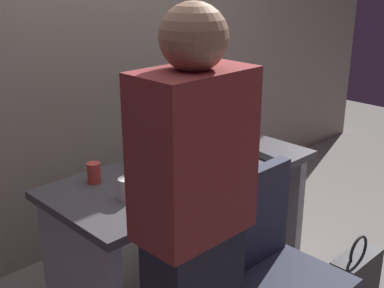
{
  "coord_description": "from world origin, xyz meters",
  "views": [
    {
      "loc": [
        -1.65,
        -1.74,
        1.74
      ],
      "look_at": [
        0.0,
        -0.05,
        0.89
      ],
      "focal_mm": 47.14,
      "sensor_mm": 36.0,
      "label": 1
    }
  ],
  "objects_px": {
    "desk": "(185,209)",
    "cup_by_monitor": "(94,173)",
    "person_at_desk": "(193,234)",
    "cell_phone": "(262,156)",
    "mouse": "(228,157)",
    "book_stack": "(220,133)",
    "office_chair": "(277,287)",
    "cup_near_keyboard": "(127,189)",
    "monitor": "(170,112)",
    "keyboard": "(189,177)",
    "handbag": "(355,275)"
  },
  "relations": [
    {
      "from": "office_chair",
      "to": "person_at_desk",
      "type": "height_order",
      "value": "person_at_desk"
    },
    {
      "from": "monitor",
      "to": "cup_near_keyboard",
      "type": "xyz_separation_m",
      "value": [
        -0.49,
        -0.25,
        -0.21
      ]
    },
    {
      "from": "desk",
      "to": "book_stack",
      "type": "distance_m",
      "value": 0.54
    },
    {
      "from": "cell_phone",
      "to": "book_stack",
      "type": "bearing_deg",
      "value": 96.38
    },
    {
      "from": "office_chair",
      "to": "mouse",
      "type": "bearing_deg",
      "value": 59.67
    },
    {
      "from": "keyboard",
      "to": "cup_by_monitor",
      "type": "xyz_separation_m",
      "value": [
        -0.36,
        0.29,
        0.04
      ]
    },
    {
      "from": "mouse",
      "to": "handbag",
      "type": "xyz_separation_m",
      "value": [
        0.38,
        -0.61,
        -0.63
      ]
    },
    {
      "from": "monitor",
      "to": "keyboard",
      "type": "distance_m",
      "value": 0.4
    },
    {
      "from": "monitor",
      "to": "office_chair",
      "type": "bearing_deg",
      "value": -101.18
    },
    {
      "from": "desk",
      "to": "cell_phone",
      "type": "bearing_deg",
      "value": -22.42
    },
    {
      "from": "monitor",
      "to": "desk",
      "type": "bearing_deg",
      "value": -108.45
    },
    {
      "from": "person_at_desk",
      "to": "monitor",
      "type": "height_order",
      "value": "person_at_desk"
    },
    {
      "from": "desk",
      "to": "mouse",
      "type": "relative_size",
      "value": 14.4
    },
    {
      "from": "monitor",
      "to": "handbag",
      "type": "distance_m",
      "value": 1.35
    },
    {
      "from": "keyboard",
      "to": "cup_by_monitor",
      "type": "bearing_deg",
      "value": 140.55
    },
    {
      "from": "office_chair",
      "to": "handbag",
      "type": "bearing_deg",
      "value": 0.07
    },
    {
      "from": "desk",
      "to": "cup_by_monitor",
      "type": "relative_size",
      "value": 14.41
    },
    {
      "from": "mouse",
      "to": "cup_near_keyboard",
      "type": "xyz_separation_m",
      "value": [
        -0.67,
        0.01,
        0.03
      ]
    },
    {
      "from": "desk",
      "to": "cup_by_monitor",
      "type": "height_order",
      "value": "cup_by_monitor"
    },
    {
      "from": "mouse",
      "to": "monitor",
      "type": "bearing_deg",
      "value": 126.23
    },
    {
      "from": "monitor",
      "to": "cup_near_keyboard",
      "type": "distance_m",
      "value": 0.58
    },
    {
      "from": "mouse",
      "to": "cell_phone",
      "type": "bearing_deg",
      "value": -30.16
    },
    {
      "from": "mouse",
      "to": "book_stack",
      "type": "relative_size",
      "value": 0.5
    },
    {
      "from": "office_chair",
      "to": "cup_by_monitor",
      "type": "bearing_deg",
      "value": 110.11
    },
    {
      "from": "cell_phone",
      "to": "cup_by_monitor",
      "type": "bearing_deg",
      "value": 165.15
    },
    {
      "from": "desk",
      "to": "cup_by_monitor",
      "type": "xyz_separation_m",
      "value": [
        -0.43,
        0.19,
        0.28
      ]
    },
    {
      "from": "office_chair",
      "to": "desk",
      "type": "bearing_deg",
      "value": 80.82
    },
    {
      "from": "cell_phone",
      "to": "handbag",
      "type": "bearing_deg",
      "value": -59.29
    },
    {
      "from": "monitor",
      "to": "keyboard",
      "type": "relative_size",
      "value": 1.26
    },
    {
      "from": "keyboard",
      "to": "cup_by_monitor",
      "type": "distance_m",
      "value": 0.46
    },
    {
      "from": "person_at_desk",
      "to": "cell_phone",
      "type": "relative_size",
      "value": 11.38
    },
    {
      "from": "mouse",
      "to": "cup_by_monitor",
      "type": "xyz_separation_m",
      "value": [
        -0.68,
        0.26,
        0.03
      ]
    },
    {
      "from": "desk",
      "to": "cup_by_monitor",
      "type": "bearing_deg",
      "value": 156.51
    },
    {
      "from": "desk",
      "to": "monitor",
      "type": "relative_size",
      "value": 2.67
    },
    {
      "from": "mouse",
      "to": "cell_phone",
      "type": "xyz_separation_m",
      "value": [
        0.17,
        -0.1,
        -0.01
      ]
    },
    {
      "from": "keyboard",
      "to": "handbag",
      "type": "xyz_separation_m",
      "value": [
        0.7,
        -0.58,
        -0.62
      ]
    },
    {
      "from": "mouse",
      "to": "cup_near_keyboard",
      "type": "height_order",
      "value": "cup_near_keyboard"
    },
    {
      "from": "handbag",
      "to": "cup_by_monitor",
      "type": "bearing_deg",
      "value": 140.64
    },
    {
      "from": "office_chair",
      "to": "cup_near_keyboard",
      "type": "bearing_deg",
      "value": 117.06
    },
    {
      "from": "handbag",
      "to": "person_at_desk",
      "type": "bearing_deg",
      "value": 177.01
    },
    {
      "from": "monitor",
      "to": "book_stack",
      "type": "distance_m",
      "value": 0.42
    },
    {
      "from": "person_at_desk",
      "to": "book_stack",
      "type": "xyz_separation_m",
      "value": [
        0.98,
        0.78,
        -0.04
      ]
    },
    {
      "from": "desk",
      "to": "mouse",
      "type": "bearing_deg",
      "value": -16.46
    },
    {
      "from": "office_chair",
      "to": "handbag",
      "type": "distance_m",
      "value": 0.8
    },
    {
      "from": "person_at_desk",
      "to": "handbag",
      "type": "relative_size",
      "value": 4.34
    },
    {
      "from": "person_at_desk",
      "to": "keyboard",
      "type": "bearing_deg",
      "value": 47.29
    },
    {
      "from": "book_stack",
      "to": "mouse",
      "type": "bearing_deg",
      "value": -128.6
    },
    {
      "from": "desk",
      "to": "person_at_desk",
      "type": "height_order",
      "value": "person_at_desk"
    },
    {
      "from": "desk",
      "to": "book_stack",
      "type": "bearing_deg",
      "value": 19.81
    },
    {
      "from": "keyboard",
      "to": "mouse",
      "type": "bearing_deg",
      "value": 4.95
    }
  ]
}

